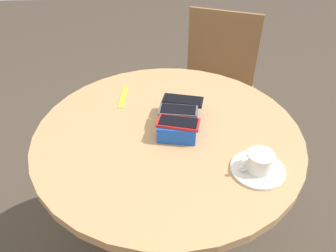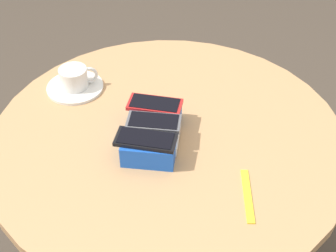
{
  "view_description": "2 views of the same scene",
  "coord_description": "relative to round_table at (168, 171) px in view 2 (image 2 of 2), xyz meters",
  "views": [
    {
      "loc": [
        0.83,
        -0.06,
        1.4
      ],
      "look_at": [
        0.0,
        0.0,
        0.76
      ],
      "focal_mm": 35.0,
      "sensor_mm": 36.0,
      "label": 1
    },
    {
      "loc": [
        -0.84,
        0.06,
        1.5
      ],
      "look_at": [
        0.0,
        0.0,
        0.76
      ],
      "focal_mm": 50.0,
      "sensor_mm": 36.0,
      "label": 2
    }
  ],
  "objects": [
    {
      "name": "phone_black",
      "position": [
        -0.09,
        0.06,
        0.2
      ],
      "size": [
        0.09,
        0.15,
        0.01
      ],
      "color": "black",
      "rests_on": "phone_box"
    },
    {
      "name": "round_table",
      "position": [
        0.0,
        0.0,
        0.0
      ],
      "size": [
        0.87,
        0.87,
        0.74
      ],
      "color": "#2D2D2D",
      "rests_on": "ground_plane"
    },
    {
      "name": "coffee_cup",
      "position": [
        0.2,
        0.24,
        0.17
      ],
      "size": [
        0.07,
        0.1,
        0.05
      ],
      "color": "silver",
      "rests_on": "saucer"
    },
    {
      "name": "phone_box",
      "position": [
        -0.03,
        0.04,
        0.17
      ],
      "size": [
        0.22,
        0.15,
        0.05
      ],
      "color": "blue",
      "rests_on": "round_table"
    },
    {
      "name": "phone_red",
      "position": [
        0.04,
        0.03,
        0.2
      ],
      "size": [
        0.09,
        0.14,
        0.01
      ],
      "color": "red",
      "rests_on": "phone_box"
    },
    {
      "name": "lanyard_strap",
      "position": [
        -0.21,
        -0.15,
        0.14
      ],
      "size": [
        0.15,
        0.03,
        0.0
      ],
      "primitive_type": "cube",
      "rotation": [
        0.0,
        0.0,
        -0.1
      ],
      "color": "yellow",
      "rests_on": "round_table"
    },
    {
      "name": "saucer",
      "position": [
        0.2,
        0.24,
        0.14
      ],
      "size": [
        0.15,
        0.15,
        0.01
      ],
      "primitive_type": "cylinder",
      "color": "silver",
      "rests_on": "round_table"
    },
    {
      "name": "phone_gray",
      "position": [
        -0.03,
        0.03,
        0.2
      ],
      "size": [
        0.08,
        0.13,
        0.01
      ],
      "color": "#515156",
      "rests_on": "phone_box"
    }
  ]
}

